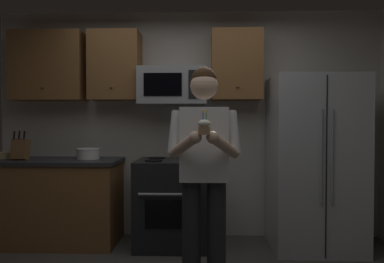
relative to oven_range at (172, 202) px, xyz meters
name	(u,v)px	position (x,y,z in m)	size (l,w,h in m)	color
wall_back	(188,124)	(0.15, 0.39, 0.84)	(4.40, 0.10, 2.60)	beige
oven_range	(172,202)	(0.00, 0.00, 0.00)	(0.76, 0.70, 0.93)	black
microwave	(173,86)	(0.00, 0.12, 1.26)	(0.74, 0.41, 0.40)	#9EA0A5
refrigerator	(314,163)	(1.50, -0.04, 0.44)	(0.90, 0.75, 1.80)	#B7BABF
cabinet_row_upper	(122,66)	(-0.57, 0.17, 1.49)	(2.78, 0.36, 0.76)	brown
counter_left	(54,201)	(-1.30, 0.02, 0.00)	(1.44, 0.66, 0.92)	brown
knife_block	(20,149)	(-1.64, -0.03, 0.57)	(0.16, 0.15, 0.32)	brown
bowl_large_white	(88,153)	(-0.93, 0.07, 0.52)	(0.26, 0.26, 0.12)	white
bowl_small_colored	(4,155)	(-1.88, 0.07, 0.50)	(0.15, 0.15, 0.07)	beige
person	(204,164)	(0.34, -0.99, 0.53)	(0.60, 0.48, 1.76)	#262628
cupcake	(204,127)	(0.34, -1.32, 0.83)	(0.09, 0.09, 0.17)	#A87F56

